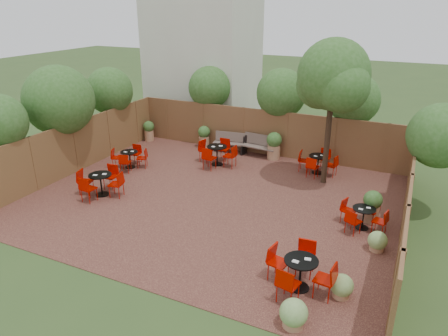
% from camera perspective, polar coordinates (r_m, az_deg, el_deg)
% --- Properties ---
extents(ground, '(80.00, 80.00, 0.00)m').
position_cam_1_polar(ground, '(14.22, -1.54, -4.30)').
color(ground, '#354F23').
rests_on(ground, ground).
extents(courtyard_paving, '(12.00, 10.00, 0.02)m').
position_cam_1_polar(courtyard_paving, '(14.21, -1.54, -4.27)').
color(courtyard_paving, '#3B1A18').
rests_on(courtyard_paving, ground).
extents(fence_back, '(12.00, 0.08, 2.00)m').
position_cam_1_polar(fence_back, '(18.14, 5.54, 4.90)').
color(fence_back, brown).
rests_on(fence_back, ground).
extents(fence_left, '(0.08, 10.00, 2.00)m').
position_cam_1_polar(fence_left, '(17.20, -19.78, 2.71)').
color(fence_left, brown).
rests_on(fence_left, ground).
extents(fence_right, '(0.08, 10.00, 2.00)m').
position_cam_1_polar(fence_right, '(12.54, 23.83, -5.00)').
color(fence_right, brown).
rests_on(fence_right, ground).
extents(neighbour_building, '(5.00, 4.00, 8.00)m').
position_cam_1_polar(neighbour_building, '(22.04, -2.84, 15.97)').
color(neighbour_building, beige).
rests_on(neighbour_building, ground).
extents(overhang_foliage, '(15.40, 10.28, 2.66)m').
position_cam_1_polar(overhang_foliage, '(16.54, -5.16, 9.19)').
color(overhang_foliage, '#2C571C').
rests_on(overhang_foliage, ground).
extents(courtyard_tree, '(2.65, 2.55, 5.20)m').
position_cam_1_polar(courtyard_tree, '(14.82, 14.75, 11.70)').
color(courtyard_tree, black).
rests_on(courtyard_tree, courtyard_paving).
extents(park_bench_left, '(1.46, 0.64, 0.87)m').
position_cam_1_polar(park_bench_left, '(18.49, 0.78, 3.61)').
color(park_bench_left, brown).
rests_on(park_bench_left, courtyard_paving).
extents(park_bench_right, '(1.58, 0.65, 0.95)m').
position_cam_1_polar(park_bench_right, '(17.98, 4.92, 3.12)').
color(park_bench_right, brown).
rests_on(park_bench_right, courtyard_paving).
extents(bistro_tables, '(10.64, 8.75, 0.92)m').
position_cam_1_polar(bistro_tables, '(14.29, 0.17, -2.14)').
color(bistro_tables, black).
rests_on(bistro_tables, courtyard_paving).
extents(planters, '(11.26, 4.59, 1.17)m').
position_cam_1_polar(planters, '(17.19, 2.88, 2.58)').
color(planters, '#A27251').
rests_on(planters, courtyard_paving).
extents(low_shrubs, '(1.80, 4.27, 0.64)m').
position_cam_1_polar(low_shrubs, '(10.17, 15.06, -14.93)').
color(low_shrubs, '#A27251').
rests_on(low_shrubs, courtyard_paving).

